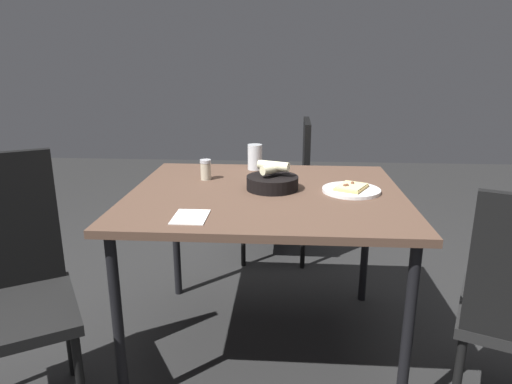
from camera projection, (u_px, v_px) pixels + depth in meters
The scene contains 9 objects.
ground at pixel (265, 343), 2.15m from camera, with size 8.00×8.00×0.00m, color #252525.
dining_table at pixel (266, 204), 1.95m from camera, with size 1.01×1.16×0.75m.
pizza_plate at pixel (351, 189), 1.93m from camera, with size 0.25×0.25×0.04m.
bread_basket at pixel (273, 181), 1.96m from camera, with size 0.22×0.22×0.12m.
beer_glass at pixel (255, 158), 2.31m from camera, with size 0.07×0.07×0.13m.
pepper_shaker at pixel (206, 171), 2.12m from camera, with size 0.05×0.05×0.09m.
napkin at pixel (190, 217), 1.62m from camera, with size 0.16×0.12×0.00m.
chair_near at pixel (288, 183), 2.97m from camera, with size 0.44×0.44×0.92m.
chair_far at pixel (4, 277), 1.62m from camera, with size 0.61×0.61×0.97m.
Camera 1 is at (-1.86, -0.08, 1.29)m, focal length 31.90 mm.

